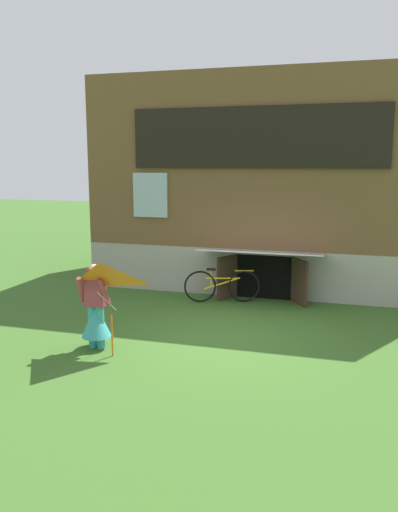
{
  "coord_description": "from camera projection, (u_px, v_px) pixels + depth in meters",
  "views": [
    {
      "loc": [
        2.27,
        -9.25,
        3.26
      ],
      "look_at": [
        -0.69,
        0.7,
        1.39
      ],
      "focal_mm": 36.8,
      "sensor_mm": 36.0,
      "label": 1
    }
  ],
  "objects": [
    {
      "name": "bicycle_yellow",
      "position": [
        222.0,
        286.0,
        12.27
      ],
      "size": [
        1.71,
        0.59,
        0.81
      ],
      "rotation": [
        0.0,
        0.0,
        0.31
      ],
      "color": "black",
      "rests_on": "ground_plane"
    },
    {
      "name": "kite",
      "position": [
        100.0,
        289.0,
        8.43
      ],
      "size": [
        1.07,
        1.13,
        1.53
      ],
      "color": "orange",
      "rests_on": "ground_plane"
    },
    {
      "name": "log_house",
      "position": [
        270.0,
        182.0,
        14.46
      ],
      "size": [
        8.68,
        5.74,
        5.39
      ],
      "color": "#9E998E",
      "rests_on": "ground_plane"
    },
    {
      "name": "person",
      "position": [
        96.0,
        313.0,
        9.21
      ],
      "size": [
        0.6,
        0.52,
        1.52
      ],
      "rotation": [
        0.0,
        0.0,
        -0.05
      ],
      "color": "teal",
      "rests_on": "ground_plane"
    },
    {
      "name": "ground_plane",
      "position": [
        223.0,
        336.0,
        9.94
      ],
      "size": [
        60.0,
        60.0,
        0.0
      ],
      "primitive_type": "plane",
      "color": "#386023"
    }
  ]
}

